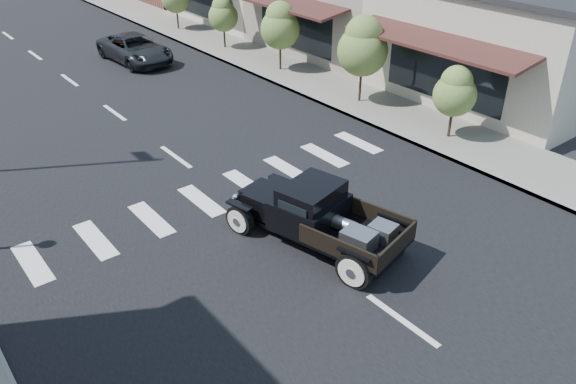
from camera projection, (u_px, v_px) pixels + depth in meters
ground at (311, 255)px, 14.09m from camera, size 120.00×120.00×0.00m
road at (86, 92)px, 24.25m from camera, size 14.00×80.00×0.02m
road_markings at (137, 129)px, 20.87m from camera, size 12.00×60.00×0.06m
sidewalk_right at (248, 55)px, 28.79m from camera, size 3.00×80.00×0.15m
storefront_near at (520, 36)px, 23.74m from camera, size 10.00×9.00×4.50m
storefront_mid at (368, 2)px, 29.83m from camera, size 10.00×9.00×4.50m
small_tree_a at (453, 103)px, 19.35m from camera, size 1.48×1.48×2.47m
small_tree_b at (362, 61)px, 22.18m from camera, size 1.99×1.99×3.31m
small_tree_c at (280, 37)px, 25.84m from camera, size 1.81×1.81×3.01m
small_tree_d at (224, 23)px, 29.22m from camera, size 1.53×1.53×2.55m
small_tree_e at (176, 4)px, 32.60m from camera, size 1.67×1.67×2.78m
hotrod_pickup at (318, 215)px, 14.15m from camera, size 3.34×5.23×1.68m
second_car at (135, 49)px, 27.72m from camera, size 2.42×4.83×1.31m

